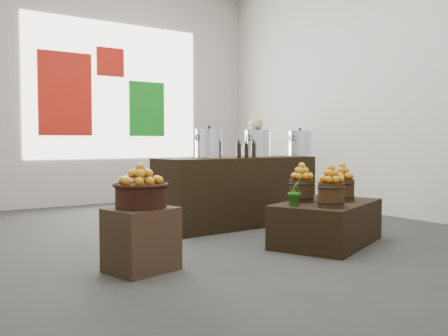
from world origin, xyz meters
TOP-DOWN VIEW (x-y plane):
  - ground at (0.00, 0.00)m, footprint 7.00×7.00m
  - back_wall at (0.00, 3.50)m, footprint 6.00×0.04m
  - back_opening at (0.30, 3.48)m, footprint 3.20×0.02m
  - deco_red_left at (-0.60, 3.47)m, footprint 0.90×0.04m
  - deco_green_right at (0.90, 3.47)m, footprint 0.70×0.04m
  - deco_red_upper at (0.20, 3.47)m, footprint 0.50×0.04m
  - crate at (-1.38, -1.14)m, footprint 0.62×0.55m
  - wicker_basket at (-1.38, -1.14)m, footprint 0.43×0.43m
  - apples_in_basket at (-1.38, -1.14)m, footprint 0.33×0.33m
  - display_table at (0.75, -1.23)m, footprint 1.51×1.24m
  - apple_bucket_front_left at (0.48, -1.54)m, footprint 0.26×0.26m
  - apples_in_bucket_front_left at (0.48, -1.54)m, footprint 0.20×0.20m
  - apple_bucket_front_right at (0.94, -1.26)m, footprint 0.26×0.26m
  - apples_in_bucket_front_right at (0.94, -1.26)m, footprint 0.20×0.20m
  - apple_bucket_rear at (0.53, -1.06)m, footprint 0.26×0.26m
  - apples_in_bucket_rear at (0.53, -1.06)m, footprint 0.20×0.20m
  - herb_garnish_right at (1.02, -0.94)m, footprint 0.26×0.23m
  - herb_garnish_left at (0.25, -1.27)m, footprint 0.19×0.16m
  - counter at (0.63, 0.25)m, footprint 2.21×0.78m
  - stock_pot_left at (0.19, 0.23)m, footprint 0.34×0.34m
  - stock_pot_center at (0.98, 0.26)m, footprint 0.34×0.34m
  - stock_pot_right at (1.77, 0.29)m, footprint 0.34×0.34m
  - oil_cruets at (0.64, 0.03)m, footprint 0.24×0.07m
  - shopper at (2.11, 1.80)m, footprint 0.58×0.42m

SIDE VIEW (x-z plane):
  - ground at x=0.00m, z-range 0.00..0.00m
  - display_table at x=0.75m, z-range 0.00..0.45m
  - crate at x=-1.38m, z-range 0.00..0.54m
  - counter at x=0.63m, z-range 0.00..0.89m
  - apple_bucket_front_left at x=0.48m, z-range 0.45..0.69m
  - apple_bucket_front_right at x=0.94m, z-range 0.45..0.69m
  - apple_bucket_rear at x=0.53m, z-range 0.45..0.69m
  - herb_garnish_right at x=1.02m, z-range 0.45..0.74m
  - herb_garnish_left at x=0.25m, z-range 0.45..0.75m
  - wicker_basket at x=-1.38m, z-range 0.54..0.73m
  - shopper at x=2.11m, z-range 0.00..1.50m
  - apples_in_bucket_front_left at x=0.48m, z-range 0.69..0.87m
  - apples_in_bucket_front_right at x=0.94m, z-range 0.69..0.87m
  - apples_in_bucket_rear at x=0.53m, z-range 0.69..0.87m
  - apples_in_basket at x=-1.38m, z-range 0.73..0.91m
  - oil_cruets at x=0.64m, z-range 0.89..1.14m
  - stock_pot_left at x=0.19m, z-range 0.89..1.23m
  - stock_pot_center at x=0.98m, z-range 0.89..1.23m
  - stock_pot_right at x=1.77m, z-range 0.89..1.23m
  - deco_green_right at x=0.90m, z-range 1.20..2.20m
  - deco_red_left at x=-0.60m, z-range 1.20..2.60m
  - back_wall at x=0.00m, z-range 0.00..4.00m
  - back_opening at x=0.30m, z-range 0.80..3.20m
  - deco_red_upper at x=0.20m, z-range 2.25..2.75m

